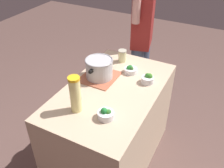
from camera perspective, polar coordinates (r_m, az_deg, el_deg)
ground_plane at (r=2.61m, az=0.00°, el=-16.48°), size 8.00×8.00×0.00m
counter_slab at (r=2.29m, az=0.00°, el=-9.81°), size 1.23×0.73×0.85m
dish_cloth at (r=2.16m, az=-2.90°, el=1.66°), size 0.32×0.30×0.01m
cooking_pot at (r=2.11m, az=-2.98°, el=3.75°), size 0.31×0.24×0.17m
lemonade_pitcher at (r=1.74m, az=-8.49°, el=-2.33°), size 0.08×0.08×0.28m
mason_jar at (r=2.37m, az=2.41°, el=6.54°), size 0.08×0.08×0.12m
broccoli_bowl_front at (r=2.09m, az=8.31°, el=1.20°), size 0.11×0.11×0.08m
broccoli_bowl_center at (r=1.73m, az=-1.43°, el=-6.97°), size 0.12×0.12×0.09m
broccoli_bowl_back at (r=2.21m, az=4.31°, el=3.31°), size 0.12×0.12×0.08m
person_cook at (r=2.76m, az=6.93°, el=10.62°), size 0.50×0.27×1.65m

